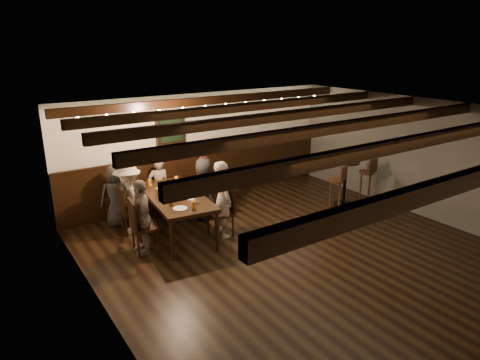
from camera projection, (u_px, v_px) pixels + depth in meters
room at (221, 168)px, 8.45m from camera, size 7.00×7.00×7.00m
dining_table at (175, 198)px, 7.86m from camera, size 1.17×2.16×0.77m
chair_left_near at (132, 218)px, 8.06m from camera, size 0.47×0.47×0.92m
chair_left_far at (145, 236)px, 7.30m from camera, size 0.49×0.49×0.96m
chair_right_near at (203, 205)px, 8.68m from camera, size 0.48×0.48×0.95m
chair_right_far at (221, 221)px, 7.92m from camera, size 0.48×0.48×0.94m
person_bench_left at (116, 196)px, 8.26m from camera, size 0.64×0.46×1.22m
person_bench_centre at (159, 187)px, 8.78m from camera, size 0.48×0.34×1.22m
person_bench_right at (202, 183)px, 9.05m from camera, size 0.63×0.51×1.19m
person_left_near at (129, 198)px, 7.93m from camera, size 0.61×0.93×1.36m
person_left_far at (141, 217)px, 7.17m from camera, size 0.41×0.80×1.31m
person_right_near at (204, 189)px, 8.59m from camera, size 0.47×0.66×1.26m
person_right_far at (223, 199)px, 7.80m from camera, size 0.40×0.56×1.43m
pint_a at (149, 183)px, 8.29m from camera, size 0.07×0.07×0.14m
pint_b at (176, 180)px, 8.48m from camera, size 0.07×0.07×0.14m
pint_c at (157, 192)px, 7.77m from camera, size 0.07×0.07×0.14m
pint_d at (187, 186)px, 8.12m from camera, size 0.07×0.07×0.14m
pint_e at (171, 201)px, 7.34m from camera, size 0.07×0.07×0.14m
pint_f at (196, 199)px, 7.44m from camera, size 0.07×0.07×0.14m
pint_g at (193, 205)px, 7.16m from camera, size 0.07×0.07×0.14m
plate_near at (180, 208)px, 7.18m from camera, size 0.24×0.24×0.01m
plate_far at (190, 198)px, 7.66m from camera, size 0.24×0.24×0.01m
condiment_caddy at (176, 193)px, 7.78m from camera, size 0.15×0.10×0.12m
candle at (176, 188)px, 8.14m from camera, size 0.05×0.05×0.05m
high_top_table at (345, 176)px, 9.30m from camera, size 0.57×0.57×1.02m
bar_stool_left at (335, 195)px, 8.96m from camera, size 0.36×0.37×1.03m
bar_stool_right at (365, 186)px, 9.53m from camera, size 0.32×0.34×1.03m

